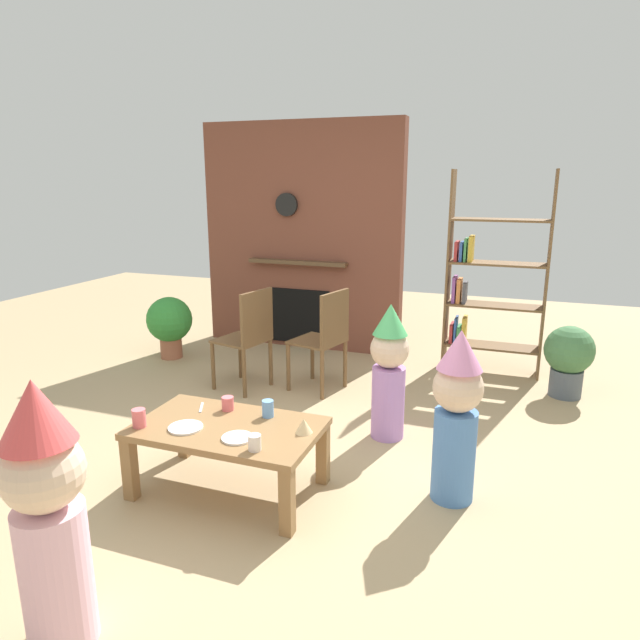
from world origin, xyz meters
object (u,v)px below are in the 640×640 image
at_px(paper_plate_front, 237,438).
at_px(birthday_cake_slice, 304,426).
at_px(bookshelf, 487,282).
at_px(paper_cup_near_left, 268,409).
at_px(child_by_the_chairs, 389,368).
at_px(potted_plant_short, 170,322).
at_px(paper_cup_near_right, 228,403).
at_px(child_with_cone_hat, 48,510).
at_px(paper_cup_far_left, 255,443).
at_px(potted_plant_tall, 569,356).
at_px(dining_chair_left, 249,334).
at_px(dining_chair_middle, 326,335).
at_px(paper_plate_rear, 186,427).
at_px(coffee_table, 228,435).
at_px(paper_cup_center, 139,418).
at_px(child_in_pink, 456,412).

bearing_deg(paper_plate_front, birthday_cake_slice, 32.12).
xyz_separation_m(bookshelf, paper_cup_near_left, (-1.07, -2.58, -0.39)).
distance_m(child_by_the_chairs, potted_plant_short, 2.75).
relative_size(paper_cup_near_right, child_with_cone_hat, 0.08).
bearing_deg(paper_cup_far_left, potted_plant_tall, 56.39).
distance_m(dining_chair_left, dining_chair_middle, 0.67).
height_order(paper_cup_far_left, paper_plate_rear, paper_cup_far_left).
height_order(coffee_table, paper_plate_front, paper_plate_front).
relative_size(paper_cup_center, child_by_the_chairs, 0.11).
bearing_deg(dining_chair_left, coffee_table, 125.91).
height_order(birthday_cake_slice, child_by_the_chairs, child_by_the_chairs).
relative_size(child_with_cone_hat, child_by_the_chairs, 1.14).
bearing_deg(paper_cup_near_left, paper_plate_rear, -140.23).
bearing_deg(child_by_the_chairs, dining_chair_left, -75.42).
height_order(coffee_table, potted_plant_short, potted_plant_short).
relative_size(paper_plate_front, birthday_cake_slice, 1.76).
relative_size(dining_chair_middle, potted_plant_short, 1.40).
height_order(paper_cup_center, birthday_cake_slice, paper_cup_center).
bearing_deg(child_in_pink, potted_plant_short, -45.10).
relative_size(child_in_pink, potted_plant_short, 1.59).
xyz_separation_m(birthday_cake_slice, child_in_pink, (0.81, 0.31, 0.08)).
height_order(paper_cup_near_left, potted_plant_tall, potted_plant_tall).
xyz_separation_m(coffee_table, paper_cup_near_right, (-0.11, 0.20, 0.11)).
distance_m(paper_cup_near_right, birthday_cake_slice, 0.58).
bearing_deg(dining_chair_left, potted_plant_tall, -149.98).
bearing_deg(coffee_table, child_with_cone_hat, -93.78).
relative_size(coffee_table, paper_cup_far_left, 12.51).
relative_size(paper_plate_front, child_by_the_chairs, 0.18).
bearing_deg(paper_cup_center, birthday_cake_slice, 15.35).
bearing_deg(potted_plant_short, bookshelf, 12.91).
xyz_separation_m(dining_chair_middle, potted_plant_tall, (1.97, 0.59, -0.16)).
distance_m(child_with_cone_hat, dining_chair_middle, 2.95).
relative_size(paper_cup_far_left, child_by_the_chairs, 0.09).
height_order(bookshelf, coffee_table, bookshelf).
distance_m(coffee_table, dining_chair_middle, 1.73).
relative_size(child_with_cone_hat, potted_plant_tall, 1.82).
relative_size(paper_cup_near_right, paper_cup_center, 0.80).
distance_m(paper_cup_far_left, dining_chair_left, 1.98).
distance_m(child_in_pink, dining_chair_middle, 1.85).
height_order(paper_cup_near_left, child_by_the_chairs, child_by_the_chairs).
relative_size(paper_cup_near_left, child_with_cone_hat, 0.09).
distance_m(paper_cup_near_right, child_in_pink, 1.38).
bearing_deg(dining_chair_middle, birthday_cake_slice, 120.35).
height_order(paper_plate_rear, child_in_pink, child_in_pink).
bearing_deg(child_with_cone_hat, dining_chair_left, 15.16).
xyz_separation_m(birthday_cake_slice, potted_plant_tall, (1.52, 2.25, -0.11)).
distance_m(coffee_table, potted_plant_tall, 3.04).
height_order(paper_cup_near_right, paper_cup_far_left, same).
relative_size(child_by_the_chairs, dining_chair_middle, 1.09).
height_order(paper_cup_near_right, birthday_cake_slice, paper_cup_near_right).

